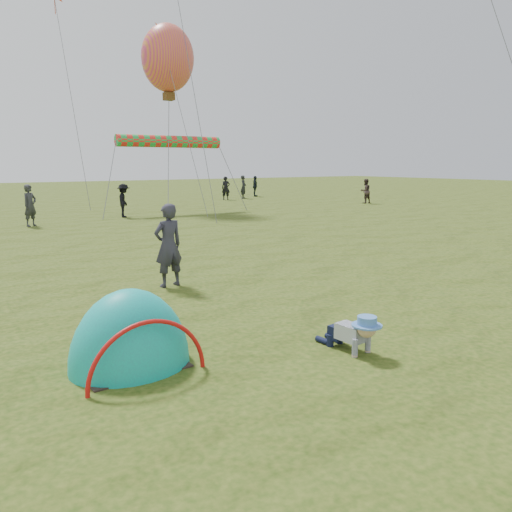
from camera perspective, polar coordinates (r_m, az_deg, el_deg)
ground at (r=7.32m, az=12.40°, el=-10.88°), size 140.00×140.00×0.00m
crawling_toddler at (r=7.28m, az=11.16°, el=-8.50°), size 0.60×0.81×0.59m
popup_tent at (r=6.99m, az=-14.08°, el=-12.03°), size 1.65×1.37×2.08m
standing_adult at (r=10.88m, az=-9.99°, el=1.20°), size 0.71×0.51×1.80m
crowd_person_0 at (r=37.83m, az=-1.44°, el=7.89°), size 0.74×0.73×1.72m
crowd_person_6 at (r=23.17m, az=-24.41°, el=5.28°), size 0.77×0.71×1.76m
crowd_person_7 at (r=34.01m, az=12.39°, el=7.25°), size 0.83×0.67×1.61m
crowd_person_8 at (r=40.09m, az=-0.11°, el=7.98°), size 0.90×1.00×1.63m
crowd_person_9 at (r=25.50m, az=-14.87°, el=6.14°), size 1.02×1.22×1.64m
crowd_person_12 at (r=36.46m, az=-3.46°, el=7.74°), size 0.71×0.58×1.68m
balloon_kite at (r=30.20m, az=-10.05°, el=20.97°), size 2.92×2.92×4.09m
rainbow_tube_kite at (r=28.00m, az=-9.82°, el=12.77°), size 5.91×0.64×0.64m
diamond_kite_6 at (r=30.21m, az=-10.82°, el=24.01°), size 0.79×0.79×0.65m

